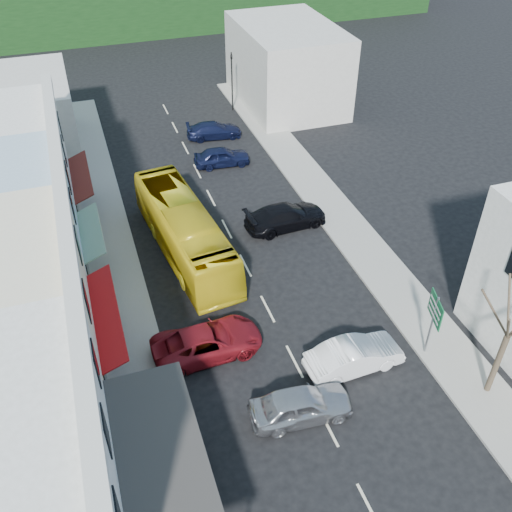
# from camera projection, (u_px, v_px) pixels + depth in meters

# --- Properties ---
(ground) EXTENTS (120.00, 120.00, 0.00)m
(ground) POSITION_uv_depth(u_px,v_px,m) (295.00, 361.00, 28.28)
(ground) COLOR black
(ground) RESTS_ON ground
(sidewalk_left) EXTENTS (3.00, 52.00, 0.15)m
(sidewalk_left) POSITION_uv_depth(u_px,v_px,m) (115.00, 270.00, 33.81)
(sidewalk_left) COLOR gray
(sidewalk_left) RESTS_ON ground
(sidewalk_right) EXTENTS (3.00, 52.00, 0.15)m
(sidewalk_right) POSITION_uv_depth(u_px,v_px,m) (344.00, 224.00, 37.58)
(sidewalk_right) COLOR gray
(sidewalk_right) RESTS_ON ground
(shopfront_row) EXTENTS (8.25, 30.00, 8.00)m
(shopfront_row) POSITION_uv_depth(u_px,v_px,m) (8.00, 291.00, 26.41)
(shopfront_row) COLOR beige
(shopfront_row) RESTS_ON ground
(distant_block_left) EXTENTS (8.00, 10.00, 6.00)m
(distant_block_left) POSITION_uv_depth(u_px,v_px,m) (20.00, 118.00, 43.57)
(distant_block_left) COLOR #B7B2A8
(distant_block_left) RESTS_ON ground
(distant_block_right) EXTENTS (8.00, 12.00, 7.00)m
(distant_block_right) POSITION_uv_depth(u_px,v_px,m) (287.00, 65.00, 51.28)
(distant_block_right) COLOR #B7B2A8
(distant_block_right) RESTS_ON ground
(bus) EXTENTS (3.80, 11.81, 3.10)m
(bus) POSITION_uv_depth(u_px,v_px,m) (185.00, 232.00, 34.28)
(bus) COLOR yellow
(bus) RESTS_ON ground
(car_silver) EXTENTS (4.52, 2.11, 1.40)m
(car_silver) POSITION_uv_depth(u_px,v_px,m) (301.00, 406.00, 25.30)
(car_silver) COLOR #ACACB1
(car_silver) RESTS_ON ground
(car_white) EXTENTS (4.49, 2.03, 1.40)m
(car_white) POSITION_uv_depth(u_px,v_px,m) (354.00, 357.00, 27.56)
(car_white) COLOR white
(car_white) RESTS_ON ground
(car_red) EXTENTS (4.67, 2.07, 1.40)m
(car_red) POSITION_uv_depth(u_px,v_px,m) (207.00, 343.00, 28.32)
(car_red) COLOR maroon
(car_red) RESTS_ON ground
(car_black_near) EXTENTS (4.64, 2.21, 1.40)m
(car_black_near) POSITION_uv_depth(u_px,v_px,m) (286.00, 217.00, 37.05)
(car_black_near) COLOR black
(car_black_near) RESTS_ON ground
(car_navy_mid) EXTENTS (4.53, 2.14, 1.40)m
(car_navy_mid) POSITION_uv_depth(u_px,v_px,m) (222.00, 157.00, 43.53)
(car_navy_mid) COLOR black
(car_navy_mid) RESTS_ON ground
(car_navy_far) EXTENTS (4.67, 2.32, 1.40)m
(car_navy_far) POSITION_uv_depth(u_px,v_px,m) (214.00, 130.00, 47.24)
(car_navy_far) COLOR black
(car_navy_far) RESTS_ON ground
(pedestrian_left) EXTENTS (0.47, 0.65, 1.70)m
(pedestrian_left) POSITION_uv_depth(u_px,v_px,m) (115.00, 335.00, 28.31)
(pedestrian_left) COLOR black
(pedestrian_left) RESTS_ON sidewalk_left
(direction_sign) EXTENTS (1.05, 1.79, 3.76)m
(direction_sign) POSITION_uv_depth(u_px,v_px,m) (431.00, 326.00, 27.56)
(direction_sign) COLOR #105A2F
(direction_sign) RESTS_ON ground
(street_tree) EXTENTS (3.64, 3.64, 7.36)m
(street_tree) POSITION_uv_depth(u_px,v_px,m) (507.00, 337.00, 24.56)
(street_tree) COLOR #3D3022
(street_tree) RESTS_ON ground
(traffic_signal) EXTENTS (0.53, 1.05, 5.22)m
(traffic_signal) POSITION_uv_depth(u_px,v_px,m) (232.00, 82.00, 50.44)
(traffic_signal) COLOR black
(traffic_signal) RESTS_ON ground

